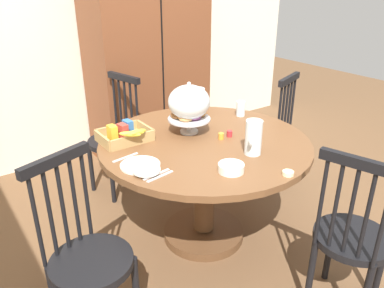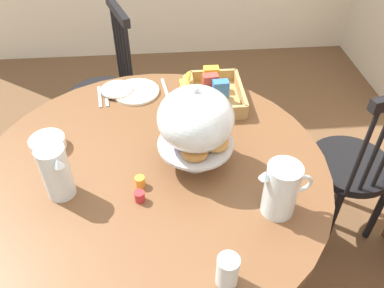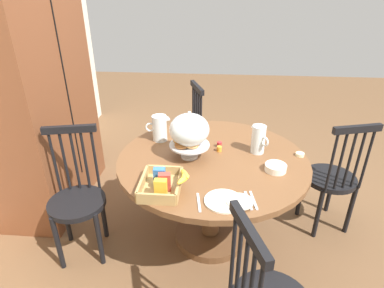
{
  "view_description": "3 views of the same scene",
  "coord_description": "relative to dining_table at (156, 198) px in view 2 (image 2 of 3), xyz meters",
  "views": [
    {
      "loc": [
        -1.49,
        -1.73,
        1.71
      ],
      "look_at": [
        -0.23,
        0.02,
        0.74
      ],
      "focal_mm": 35.76,
      "sensor_mm": 36.0,
      "label": 1
    },
    {
      "loc": [
        0.92,
        0.08,
        1.78
      ],
      "look_at": [
        -0.13,
        0.17,
        0.84
      ],
      "focal_mm": 36.33,
      "sensor_mm": 36.0,
      "label": 2
    },
    {
      "loc": [
        -2.09,
        0.0,
        1.84
      ],
      "look_at": [
        -0.13,
        0.17,
        0.84
      ],
      "focal_mm": 29.82,
      "sensor_mm": 36.0,
      "label": 3
    }
  ],
  "objects": [
    {
      "name": "dining_table",
      "position": [
        0.0,
        0.0,
        0.0
      ],
      "size": [
        1.34,
        1.34,
        0.74
      ],
      "color": "brown",
      "rests_on": "ground_plane"
    },
    {
      "name": "windsor_chair_by_cabinet",
      "position": [
        -0.2,
        0.95,
        -0.1
      ],
      "size": [
        0.41,
        0.42,
        0.97
      ],
      "color": "black",
      "rests_on": "ground_plane"
    },
    {
      "name": "windsor_chair_facing_door",
      "position": [
        -0.92,
        -0.29,
        -0.1
      ],
      "size": [
        0.43,
        0.43,
        0.97
      ],
      "color": "black",
      "rests_on": "ground_plane"
    },
    {
      "name": "pastry_stand_with_dome",
      "position": [
        -0.01,
        0.16,
        0.38
      ],
      "size": [
        0.28,
        0.28,
        0.34
      ],
      "color": "silver",
      "rests_on": "dining_table"
    },
    {
      "name": "orange_juice_pitcher",
      "position": [
        0.25,
        0.42,
        0.28
      ],
      "size": [
        0.11,
        0.19,
        0.2
      ],
      "color": "silver",
      "rests_on": "dining_table"
    },
    {
      "name": "milk_pitcher",
      "position": [
        0.11,
        -0.32,
        0.28
      ],
      "size": [
        0.16,
        0.12,
        0.21
      ],
      "color": "silver",
      "rests_on": "dining_table"
    },
    {
      "name": "cereal_basket",
      "position": [
        -0.42,
        0.28,
        0.23
      ],
      "size": [
        0.32,
        0.3,
        0.12
      ],
      "color": "tan",
      "rests_on": "dining_table"
    },
    {
      "name": "china_plate_large",
      "position": [
        -0.5,
        -0.07,
        0.19
      ],
      "size": [
        0.22,
        0.22,
        0.01
      ],
      "primitive_type": "cylinder",
      "color": "white",
      "rests_on": "dining_table"
    },
    {
      "name": "china_plate_small",
      "position": [
        -0.51,
        -0.16,
        0.2
      ],
      "size": [
        0.15,
        0.15,
        0.01
      ],
      "primitive_type": "cylinder",
      "color": "white",
      "rests_on": "china_plate_large"
    },
    {
      "name": "cereal_bowl",
      "position": [
        -0.14,
        -0.41,
        0.21
      ],
      "size": [
        0.14,
        0.14,
        0.04
      ],
      "primitive_type": "cylinder",
      "color": "white",
      "rests_on": "dining_table"
    },
    {
      "name": "drinking_glass",
      "position": [
        0.49,
        0.21,
        0.24
      ],
      "size": [
        0.06,
        0.06,
        0.11
      ],
      "primitive_type": "cylinder",
      "color": "silver",
      "rests_on": "dining_table"
    },
    {
      "name": "jam_jar_strawberry",
      "position": [
        0.17,
        -0.04,
        0.21
      ],
      "size": [
        0.04,
        0.04,
        0.04
      ],
      "primitive_type": "cylinder",
      "color": "#B7282D",
      "rests_on": "dining_table"
    },
    {
      "name": "jam_jar_apricot",
      "position": [
        0.1,
        -0.04,
        0.21
      ],
      "size": [
        0.04,
        0.04,
        0.04
      ],
      "primitive_type": "cylinder",
      "color": "orange",
      "rests_on": "dining_table"
    },
    {
      "name": "table_knife",
      "position": [
        -0.48,
        -0.21,
        0.19
      ],
      "size": [
        0.17,
        0.04,
        0.01
      ],
      "primitive_type": "cube",
      "rotation": [
        0.0,
        0.0,
        3.29
      ],
      "color": "silver",
      "rests_on": "dining_table"
    },
    {
      "name": "dinner_fork",
      "position": [
        -0.48,
        -0.24,
        0.19
      ],
      "size": [
        0.17,
        0.04,
        0.01
      ],
      "primitive_type": "cube",
      "rotation": [
        0.0,
        0.0,
        3.29
      ],
      "color": "silver",
      "rests_on": "dining_table"
    },
    {
      "name": "soup_spoon",
      "position": [
        -0.52,
        0.06,
        0.19
      ],
      "size": [
        0.17,
        0.04,
        0.01
      ],
      "primitive_type": "cube",
      "rotation": [
        0.0,
        0.0,
        3.29
      ],
      "color": "silver",
      "rests_on": "dining_table"
    }
  ]
}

